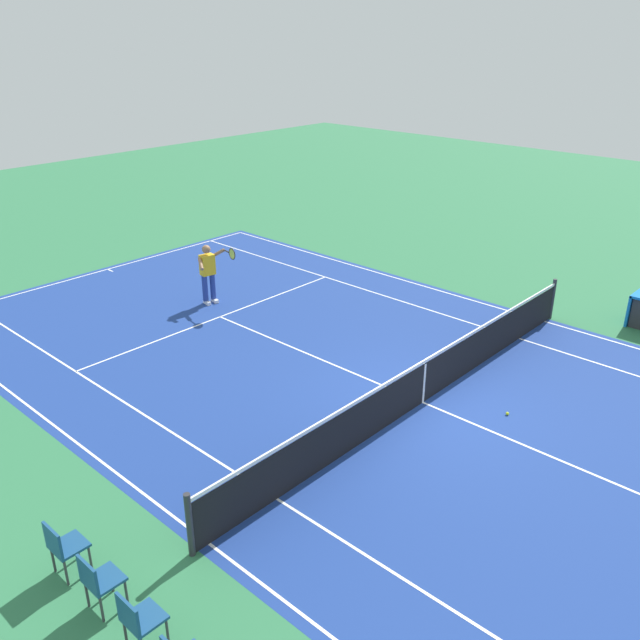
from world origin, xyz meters
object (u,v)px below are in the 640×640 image
spectator_chair_3 (63,545)px  spectator_chair_1 (138,618)px  tennis_player_near (209,271)px  tennis_ball (507,414)px  tennis_net (424,381)px  spectator_chair_2 (98,579)px

spectator_chair_3 → spectator_chair_1: bearing=180.0°
spectator_chair_3 → tennis_player_near: bearing=-50.2°
tennis_ball → tennis_net: bearing=25.9°
tennis_player_near → spectator_chair_1: 11.23m
spectator_chair_2 → spectator_chair_3: bearing=0.0°
tennis_ball → spectator_chair_2: bearing=78.8°
tennis_net → tennis_ball: size_ratio=177.27×
tennis_net → spectator_chair_2: 7.21m
tennis_player_near → tennis_net: bearing=176.4°
tennis_player_near → spectator_chair_1: (-8.20, 7.67, -0.41)m
spectator_chair_1 → spectator_chair_2: 0.91m
tennis_net → spectator_chair_2: (0.06, 7.21, 0.03)m
tennis_ball → spectator_chair_3: (2.48, 7.94, 0.49)m
spectator_chair_2 → spectator_chair_3: size_ratio=1.00×
spectator_chair_1 → spectator_chair_2: same height
spectator_chair_1 → tennis_net: bearing=-83.3°
tennis_ball → spectator_chair_1: spectator_chair_1 is taller
spectator_chair_2 → tennis_net: bearing=-90.5°
tennis_player_near → spectator_chair_1: size_ratio=1.93×
spectator_chair_3 → spectator_chair_2: bearing=180.0°
tennis_player_near → spectator_chair_3: 9.99m
tennis_player_near → spectator_chair_3: size_ratio=1.93×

